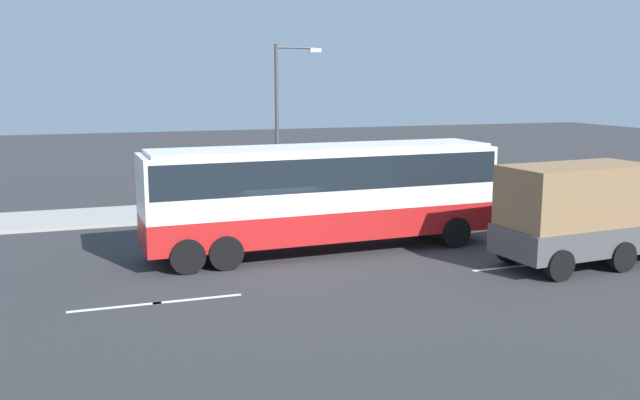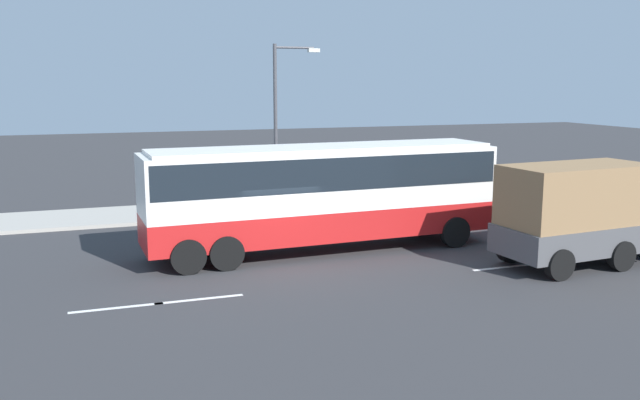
{
  "view_description": "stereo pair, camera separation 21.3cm",
  "coord_description": "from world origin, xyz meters",
  "px_view_note": "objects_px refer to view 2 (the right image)",
  "views": [
    {
      "loc": [
        -5.7,
        -21.06,
        5.86
      ],
      "look_at": [
        1.8,
        0.91,
        1.78
      ],
      "focal_mm": 38.24,
      "sensor_mm": 36.0,
      "label": 1
    },
    {
      "loc": [
        -5.9,
        -20.99,
        5.86
      ],
      "look_at": [
        1.8,
        0.91,
        1.78
      ],
      "focal_mm": 38.24,
      "sensor_mm": 36.0,
      "label": 2
    }
  ],
  "objects_px": {
    "coach_bus": "(323,186)",
    "pedestrian_near_curb": "(387,182)",
    "cargo_truck": "(596,211)",
    "car_red_compact": "(490,200)",
    "street_lamp": "(280,116)"
  },
  "relations": [
    {
      "from": "street_lamp",
      "to": "car_red_compact",
      "type": "bearing_deg",
      "value": -23.61
    },
    {
      "from": "pedestrian_near_curb",
      "to": "cargo_truck",
      "type": "bearing_deg",
      "value": 121.92
    },
    {
      "from": "cargo_truck",
      "to": "car_red_compact",
      "type": "xyz_separation_m",
      "value": [
        0.94,
        7.42,
        -0.91
      ]
    },
    {
      "from": "coach_bus",
      "to": "street_lamp",
      "type": "distance_m",
      "value": 6.98
    },
    {
      "from": "car_red_compact",
      "to": "street_lamp",
      "type": "bearing_deg",
      "value": 155.52
    },
    {
      "from": "car_red_compact",
      "to": "street_lamp",
      "type": "height_order",
      "value": "street_lamp"
    },
    {
      "from": "cargo_truck",
      "to": "street_lamp",
      "type": "xyz_separation_m",
      "value": [
        -7.38,
        11.06,
        2.63
      ]
    },
    {
      "from": "car_red_compact",
      "to": "coach_bus",
      "type": "bearing_deg",
      "value": -161.82
    },
    {
      "from": "coach_bus",
      "to": "pedestrian_near_curb",
      "type": "relative_size",
      "value": 7.04
    },
    {
      "from": "coach_bus",
      "to": "car_red_compact",
      "type": "height_order",
      "value": "coach_bus"
    },
    {
      "from": "coach_bus",
      "to": "cargo_truck",
      "type": "distance_m",
      "value": 8.96
    },
    {
      "from": "coach_bus",
      "to": "pedestrian_near_curb",
      "type": "distance_m",
      "value": 8.99
    },
    {
      "from": "pedestrian_near_curb",
      "to": "coach_bus",
      "type": "bearing_deg",
      "value": 72.05
    },
    {
      "from": "car_red_compact",
      "to": "pedestrian_near_curb",
      "type": "bearing_deg",
      "value": 127.54
    },
    {
      "from": "cargo_truck",
      "to": "car_red_compact",
      "type": "relative_size",
      "value": 1.7
    }
  ]
}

